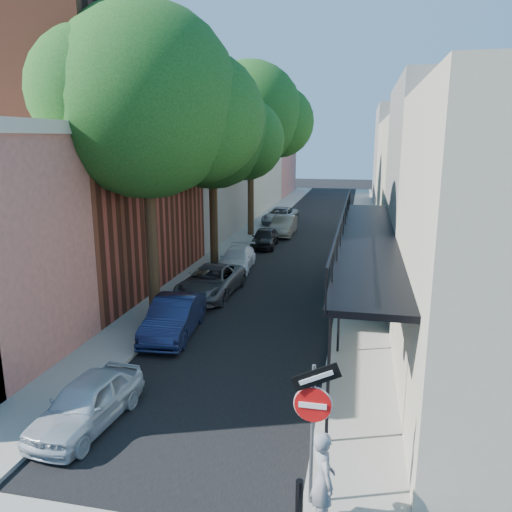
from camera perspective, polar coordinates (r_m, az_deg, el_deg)
The scene contains 18 objects.
road_surface at distance 37.89m, azimuth 6.02°, elevation 2.92°, with size 6.00×64.00×0.01m, color black.
sidewalk_left at distance 38.49m, azimuth 0.09°, elevation 3.24°, with size 2.00×64.00×0.12m, color gray.
sidewalk_right at distance 37.69m, azimuth 12.09°, elevation 2.73°, with size 2.00×64.00×0.12m, color gray.
buildings_left at distance 38.22m, azimuth -8.23°, elevation 10.40°, with size 10.10×59.10×12.00m.
buildings_right at distance 37.01m, azimuth 20.25°, elevation 8.84°, with size 9.80×55.00×10.00m.
sign_post at distance 9.37m, azimuth 6.54°, elevation -17.12°, with size 0.89×0.17×2.99m.
bollard at distance 9.86m, azimuth 4.97°, elevation -26.06°, with size 0.14×0.14×0.80m, color black.
oak_near at distance 18.81m, azimuth -10.96°, elevation 16.44°, with size 7.48×6.80×11.42m.
oak_mid at distance 26.34m, azimuth -4.09°, elevation 13.87°, with size 6.60×6.00×10.20m.
oak_far at distance 35.13m, azimuth 0.21°, elevation 15.71°, with size 7.70×7.00×11.90m.
parked_car_a at distance 13.10m, azimuth -18.76°, elevation -15.57°, with size 1.41×3.50×1.19m, color silver.
parked_car_b at distance 17.81m, azimuth -9.38°, elevation -6.90°, with size 1.43×4.09×1.35m, color #141C3F.
parked_car_c at distance 22.03m, azimuth -5.20°, elevation -2.91°, with size 2.14×4.64×1.29m, color #4E4F55.
parked_car_d at distance 26.34m, azimuth -2.18°, elevation -0.32°, with size 1.62×3.98×1.16m, color white.
parked_car_e at distance 31.75m, azimuth 0.99°, elevation 2.11°, with size 1.46×3.63×1.24m, color black.
parked_car_f at distance 35.73m, azimuth 3.15°, elevation 3.47°, with size 1.47×4.21×1.39m, color gray.
parked_car_g at distance 40.64m, azimuth 2.78°, elevation 4.62°, with size 2.20×4.77×1.33m, color gray.
pedestrian at distance 9.53m, azimuth 7.65°, elevation -23.95°, with size 0.65×0.43×1.80m, color gray.
Camera 1 is at (3.83, -7.09, 6.76)m, focal length 35.00 mm.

